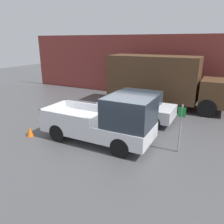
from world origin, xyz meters
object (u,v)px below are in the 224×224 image
at_px(newspaper_box, 124,88).
at_px(traffic_cone, 30,131).
at_px(pickup_truck, 107,121).
at_px(car, 137,106).
at_px(delivery_truck, 161,80).
at_px(parking_sign, 181,126).

bearing_deg(newspaper_box, traffic_cone, -92.40).
distance_m(pickup_truck, car, 3.43).
bearing_deg(traffic_cone, newspaper_box, 87.60).
height_order(car, delivery_truck, delivery_truck).
distance_m(delivery_truck, traffic_cone, 9.19).
bearing_deg(parking_sign, traffic_cone, -166.09).
distance_m(pickup_truck, parking_sign, 3.10).
bearing_deg(traffic_cone, parking_sign, 13.91).
relative_size(parking_sign, newspaper_box, 2.12).
height_order(delivery_truck, parking_sign, delivery_truck).
bearing_deg(pickup_truck, parking_sign, 11.02).
xyz_separation_m(pickup_truck, car, (0.08, 3.43, -0.20)).
relative_size(pickup_truck, parking_sign, 2.49).
bearing_deg(car, traffic_cone, -130.06).
height_order(pickup_truck, traffic_cone, pickup_truck).
xyz_separation_m(parking_sign, newspaper_box, (-6.31, 8.63, -0.68)).
bearing_deg(car, newspaper_box, 120.10).
bearing_deg(parking_sign, pickup_truck, -168.98).
distance_m(pickup_truck, newspaper_box, 9.80).
relative_size(pickup_truck, delivery_truck, 0.64).
height_order(pickup_truck, car, pickup_truck).
bearing_deg(newspaper_box, pickup_truck, -70.45).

